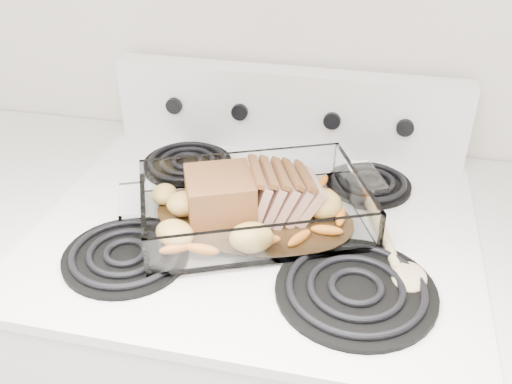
# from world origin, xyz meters

# --- Properties ---
(electric_range) EXTENTS (0.78, 0.70, 1.12)m
(electric_range) POSITION_xyz_m (0.00, 1.66, 0.48)
(electric_range) COLOR white
(electric_range) RESTS_ON ground
(baking_dish) EXTENTS (0.39, 0.26, 0.07)m
(baking_dish) POSITION_xyz_m (-0.00, 1.64, 0.96)
(baking_dish) COLOR white
(baking_dish) RESTS_ON electric_range
(pork_roast) EXTENTS (0.23, 0.11, 0.09)m
(pork_roast) POSITION_xyz_m (-0.03, 1.64, 1.00)
(pork_roast) COLOR brown
(pork_roast) RESTS_ON baking_dish
(roast_vegetables) EXTENTS (0.36, 0.19, 0.04)m
(roast_vegetables) POSITION_xyz_m (-0.01, 1.67, 0.97)
(roast_vegetables) COLOR orange
(roast_vegetables) RESTS_ON baking_dish
(wooden_spoon) EXTENTS (0.11, 0.25, 0.02)m
(wooden_spoon) POSITION_xyz_m (0.25, 1.59, 0.95)
(wooden_spoon) COLOR tan
(wooden_spoon) RESTS_ON electric_range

